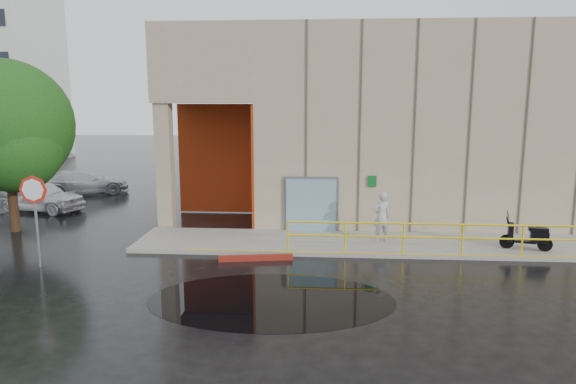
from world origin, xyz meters
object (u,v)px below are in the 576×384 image
Objects in this scene: scooter at (528,229)px; stop_sign at (34,202)px; red_curb at (256,258)px; car_a at (40,196)px; car_c at (84,182)px; person at (382,217)px; tree_near at (8,130)px.

stop_sign is at bearing -157.13° from scooter.
car_a is (-11.01, 6.77, 0.62)m from red_curb.
car_c is at bearing 134.71° from red_curb.
scooter is at bearing -141.35° from car_c.
car_c is at bearing -49.80° from person.
red_curb is at bearing 7.05° from person.
person is 0.38× the size of car_c.
tree_near reaches higher than scooter.
stop_sign reaches higher than red_curb.
red_curb is 12.94m from car_a.
tree_near is (-18.85, 1.65, 3.10)m from scooter.
person is at bearing -145.88° from car_c.
person is at bearing -175.25° from scooter.
stop_sign is at bearing 174.14° from car_c.
tree_near reaches higher than red_curb.
person reaches higher than scooter.
tree_near reaches higher than car_a.
red_curb is at bearing -16.83° from tree_near.
tree_near reaches higher than stop_sign.
person reaches higher than car_a.
stop_sign is 7.00m from red_curb.
person is 4.83m from scooter.
car_a is (-4.39, 7.89, -1.36)m from stop_sign.
tree_near reaches higher than car_c.
car_c is 0.70× the size of tree_near.
car_c is (0.08, 4.27, -0.03)m from car_a.
stop_sign is 12.97m from car_c.
person is 14.42m from tree_near.
scooter is 22.18m from car_c.
tree_near is at bearing -149.75° from car_a.
person is at bearing 26.34° from red_curb.
tree_near is (-14.09, 0.88, 2.94)m from person.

